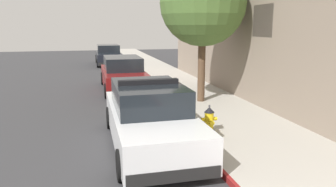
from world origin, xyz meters
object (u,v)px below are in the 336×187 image
(police_cruiser, at_px, (149,117))
(fire_hydrant, at_px, (209,120))
(parked_car_silver_ahead, at_px, (123,74))
(parked_car_dark_far, at_px, (108,55))
(street_tree, at_px, (203,3))

(police_cruiser, distance_m, fire_hydrant, 1.72)
(police_cruiser, bearing_deg, parked_car_silver_ahead, 88.98)
(parked_car_dark_far, bearing_deg, street_tree, -79.48)
(fire_hydrant, bearing_deg, street_tree, 73.69)
(parked_car_dark_far, bearing_deg, police_cruiser, -90.32)
(police_cruiser, height_order, street_tree, street_tree)
(street_tree, bearing_deg, fire_hydrant, -106.31)
(police_cruiser, relative_size, parked_car_dark_far, 1.00)
(parked_car_silver_ahead, bearing_deg, fire_hydrant, -77.88)
(parked_car_dark_far, relative_size, street_tree, 0.92)
(parked_car_silver_ahead, bearing_deg, police_cruiser, -91.02)
(parked_car_silver_ahead, relative_size, street_tree, 0.92)
(police_cruiser, height_order, parked_car_dark_far, police_cruiser)
(parked_car_silver_ahead, distance_m, fire_hydrant, 7.38)
(police_cruiser, relative_size, fire_hydrant, 6.37)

